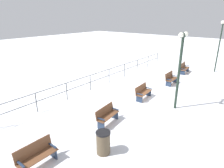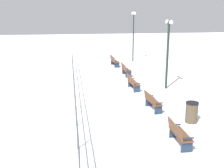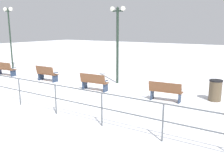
% 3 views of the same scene
% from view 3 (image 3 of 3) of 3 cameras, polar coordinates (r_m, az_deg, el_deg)
% --- Properties ---
extents(ground_plane, '(80.00, 80.00, 0.00)m').
position_cam_3_polar(ground_plane, '(13.22, -3.51, -1.27)').
color(ground_plane, white).
rests_on(ground_plane, ground).
extents(bench_second, '(0.62, 1.47, 0.88)m').
position_cam_3_polar(bench_second, '(11.25, 11.90, -1.56)').
color(bench_second, brown).
rests_on(bench_second, ground).
extents(bench_third, '(0.62, 1.51, 0.88)m').
position_cam_3_polar(bench_third, '(12.96, -4.08, 0.50)').
color(bench_third, brown).
rests_on(bench_third, ground).
extents(bench_fourth, '(0.58, 1.41, 0.92)m').
position_cam_3_polar(bench_fourth, '(15.71, -14.45, 2.29)').
color(bench_fourth, brown).
rests_on(bench_fourth, ground).
extents(bench_fifth, '(0.65, 1.68, 0.91)m').
position_cam_3_polar(bench_fifth, '(18.51, -23.01, 3.21)').
color(bench_fifth, brown).
rests_on(bench_fifth, ground).
extents(lamppost_middle, '(0.26, 0.95, 4.29)m').
position_cam_3_polar(lamppost_middle, '(14.43, 1.25, 11.18)').
color(lamppost_middle, '#1E2D23').
rests_on(lamppost_middle, ground).
extents(lamppost_far, '(0.29, 0.96, 4.65)m').
position_cam_3_polar(lamppost_far, '(21.35, -22.09, 12.30)').
color(lamppost_far, '#1E2D23').
rests_on(lamppost_far, ground).
extents(waterfront_railing, '(0.05, 18.99, 1.13)m').
position_cam_3_polar(waterfront_railing, '(10.32, -16.65, -1.35)').
color(waterfront_railing, '#4C5156').
rests_on(waterfront_railing, ground).
extents(trash_bin, '(0.57, 0.57, 0.94)m').
position_cam_3_polar(trash_bin, '(11.98, 22.17, -1.32)').
color(trash_bin, brown).
rests_on(trash_bin, ground).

